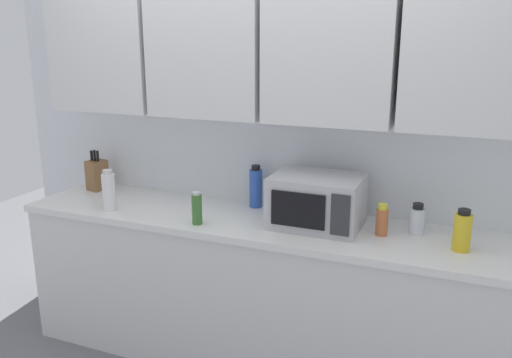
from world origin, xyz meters
The scene contains 10 objects.
wall_back_with_cabinets centered at (0.00, -0.07, 1.58)m, with size 3.72×0.38×2.60m.
counter_run centered at (0.00, -0.30, 0.45)m, with size 2.85×0.63×0.90m.
microwave centered at (0.33, -0.27, 1.04)m, with size 0.48×0.37×0.28m.
knife_block centered at (-1.23, -0.16, 1.00)m, with size 0.12×0.14×0.27m.
bottle_green_oil centered at (-0.28, -0.50, 0.99)m, with size 0.06×0.06×0.18m.
bottle_yellow_mustard centered at (1.07, -0.34, 1.00)m, with size 0.08×0.08×0.21m.
bottle_clear_tall centered at (0.85, -0.19, 0.98)m, with size 0.08×0.08×0.16m.
bottle_blue_cleaner centered at (-0.10, -0.09, 1.02)m, with size 0.08×0.08×0.26m.
bottle_spice_jar centered at (0.68, -0.28, 0.98)m, with size 0.06×0.06×0.17m.
bottle_white_jar centered at (-0.88, -0.48, 1.02)m, with size 0.08×0.08×0.25m.
Camera 1 is at (1.06, -2.92, 1.90)m, focal length 37.10 mm.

